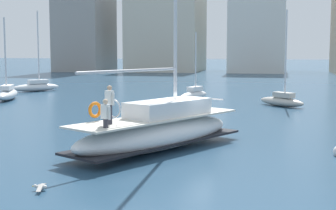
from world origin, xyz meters
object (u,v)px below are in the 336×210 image
at_px(moored_sloop_far, 36,86).
at_px(seagull, 41,187).
at_px(moored_cutter_right, 282,100).
at_px(main_sailboat, 159,129).
at_px(moored_cutter_left, 194,94).
at_px(moored_catamaran, 8,93).

height_order(moored_sloop_far, seagull, moored_sloop_far).
bearing_deg(seagull, moored_sloop_far, 117.94).
bearing_deg(moored_cutter_right, seagull, -105.75).
height_order(main_sailboat, moored_cutter_right, main_sailboat).
bearing_deg(seagull, moored_cutter_left, 90.74).
distance_m(main_sailboat, moored_sloop_far, 33.88).
bearing_deg(moored_sloop_far, main_sailboat, -53.17).
bearing_deg(moored_cutter_left, moored_catamaran, -165.32).
bearing_deg(moored_cutter_right, moored_cutter_left, 153.36).
distance_m(moored_sloop_far, moored_catamaran, 8.91).
bearing_deg(seagull, moored_catamaran, 122.62).
bearing_deg(moored_cutter_right, main_sailboat, -105.70).
distance_m(moored_catamaran, moored_cutter_right, 23.76).
xyz_separation_m(main_sailboat, moored_sloop_far, (-20.31, 27.12, -0.33)).
distance_m(main_sailboat, moored_catamaran, 26.08).
bearing_deg(moored_sloop_far, moored_cutter_left, -14.22).
bearing_deg(moored_cutter_right, moored_sloop_far, 161.83).
relative_size(moored_sloop_far, moored_catamaran, 1.17).
relative_size(moored_cutter_right, seagull, 7.71).
distance_m(moored_catamaran, moored_cutter_left, 16.58).
bearing_deg(moored_sloop_far, seagull, -62.06).
height_order(moored_catamaran, moored_cutter_right, moored_cutter_right).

